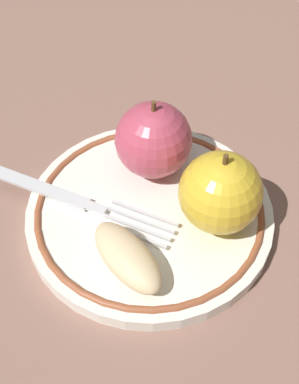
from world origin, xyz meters
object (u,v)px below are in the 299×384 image
object	(u,v)px
plate	(150,213)
apple_red_whole	(153,140)
fork	(74,200)
apple_second_whole	(220,193)
apple_slice_front	(127,257)

from	to	relation	value
plate	apple_red_whole	distance (m)	0.06
plate	fork	world-z (taller)	fork
fork	apple_red_whole	bearing A→B (deg)	55.14
plate	fork	bearing A→B (deg)	-131.42
apple_second_whole	fork	size ratio (longest dim) A/B	0.47
apple_red_whole	fork	xyz separation A→B (m)	(-0.01, -0.08, -0.03)
plate	apple_slice_front	world-z (taller)	apple_slice_front
apple_second_whole	fork	world-z (taller)	apple_second_whole
plate	apple_second_whole	distance (m)	0.07
apple_second_whole	apple_red_whole	bearing A→B (deg)	-173.72
plate	apple_slice_front	size ratio (longest dim) A/B	2.79
apple_slice_front	plate	bearing A→B (deg)	-52.25
apple_slice_front	fork	distance (m)	0.08
apple_red_whole	apple_second_whole	bearing A→B (deg)	6.28
apple_slice_front	apple_second_whole	bearing A→B (deg)	-93.66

